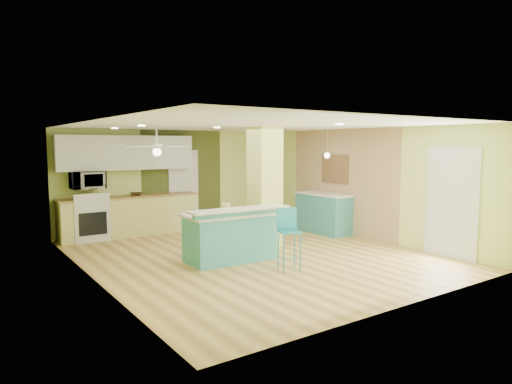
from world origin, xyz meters
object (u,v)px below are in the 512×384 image
bar_stool (288,229)px  canister (226,208)px  peninsula (230,235)px  side_counter (323,213)px  fruit_bowl (136,194)px

bar_stool → canister: size_ratio=5.83×
peninsula → side_counter: peninsula is taller
side_counter → canister: size_ratio=8.23×
bar_stool → fruit_bowl: bearing=123.5°
canister → side_counter: bearing=16.8°
peninsula → canister: size_ratio=10.55×
peninsula → bar_stool: (0.49, -1.09, 0.24)m
canister → bar_stool: bearing=-63.3°
side_counter → canister: canister is taller
bar_stool → side_counter: bearing=57.2°
peninsula → canister: (-0.08, 0.03, 0.50)m
bar_stool → canister: canister is taller
peninsula → side_counter: 3.44m
peninsula → side_counter: (3.28, 1.04, 0.01)m
peninsula → fruit_bowl: size_ratio=6.55×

